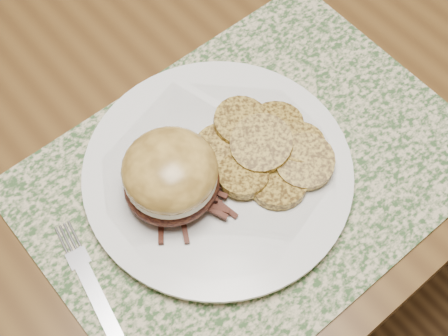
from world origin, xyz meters
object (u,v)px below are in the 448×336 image
at_px(fork, 96,296).
at_px(dining_table, 131,65).
at_px(dinner_plate, 218,173).
at_px(pork_sandwich, 171,176).

bearing_deg(fork, dining_table, 60.90).
distance_m(dinner_plate, pork_sandwich, 0.07).
bearing_deg(dinner_plate, fork, -171.28).
relative_size(dining_table, dinner_plate, 5.77).
bearing_deg(pork_sandwich, dining_table, 71.12).
height_order(dinner_plate, fork, dinner_plate).
bearing_deg(fork, dinner_plate, 18.92).
bearing_deg(fork, pork_sandwich, 26.36).
bearing_deg(dining_table, pork_sandwich, -112.93).
distance_m(pork_sandwich, fork, 0.13).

